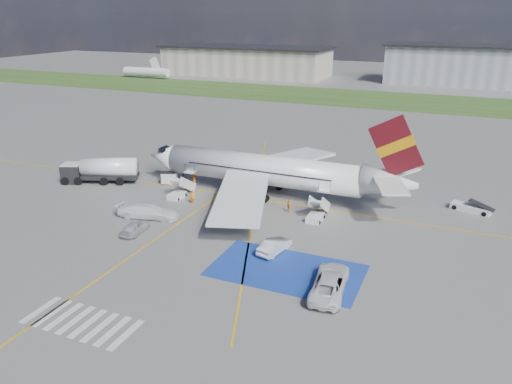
{
  "coord_description": "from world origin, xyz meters",
  "views": [
    {
      "loc": [
        23.69,
        -42.83,
        22.76
      ],
      "look_at": [
        2.77,
        5.62,
        3.5
      ],
      "focal_mm": 35.0,
      "sensor_mm": 36.0,
      "label": 1
    }
  ],
  "objects_px": {
    "airliner": "(273,171)",
    "belt_loader": "(471,208)",
    "gpu_cart": "(169,179)",
    "car_silver_b": "(274,246)",
    "fuel_tanker": "(101,172)",
    "car_silver_a": "(135,227)",
    "van_white_a": "(330,279)",
    "van_white_b": "(148,209)"
  },
  "relations": [
    {
      "from": "belt_loader",
      "to": "car_silver_a",
      "type": "distance_m",
      "value": 39.5
    },
    {
      "from": "airliner",
      "to": "van_white_b",
      "type": "xyz_separation_m",
      "value": [
        -10.63,
        -12.58,
        -2.31
      ]
    },
    {
      "from": "airliner",
      "to": "van_white_a",
      "type": "bearing_deg",
      "value": -56.54
    },
    {
      "from": "car_silver_a",
      "to": "car_silver_b",
      "type": "relative_size",
      "value": 0.93
    },
    {
      "from": "gpu_cart",
      "to": "van_white_a",
      "type": "distance_m",
      "value": 33.6
    },
    {
      "from": "car_silver_a",
      "to": "van_white_b",
      "type": "height_order",
      "value": "van_white_b"
    },
    {
      "from": "car_silver_b",
      "to": "van_white_a",
      "type": "height_order",
      "value": "van_white_a"
    },
    {
      "from": "gpu_cart",
      "to": "car_silver_b",
      "type": "bearing_deg",
      "value": -52.22
    },
    {
      "from": "airliner",
      "to": "fuel_tanker",
      "type": "bearing_deg",
      "value": -169.48
    },
    {
      "from": "car_silver_a",
      "to": "car_silver_b",
      "type": "xyz_separation_m",
      "value": [
        15.5,
        1.76,
        0.03
      ]
    },
    {
      "from": "airliner",
      "to": "belt_loader",
      "type": "relative_size",
      "value": 7.22
    },
    {
      "from": "car_silver_a",
      "to": "car_silver_b",
      "type": "height_order",
      "value": "car_silver_b"
    },
    {
      "from": "fuel_tanker",
      "to": "car_silver_b",
      "type": "distance_m",
      "value": 32.04
    },
    {
      "from": "airliner",
      "to": "car_silver_a",
      "type": "distance_m",
      "value": 19.41
    },
    {
      "from": "belt_loader",
      "to": "van_white_b",
      "type": "bearing_deg",
      "value": -138.06
    },
    {
      "from": "fuel_tanker",
      "to": "van_white_a",
      "type": "distance_m",
      "value": 40.31
    },
    {
      "from": "car_silver_b",
      "to": "car_silver_a",
      "type": "bearing_deg",
      "value": 18.53
    },
    {
      "from": "belt_loader",
      "to": "fuel_tanker",
      "type": "bearing_deg",
      "value": -153.78
    },
    {
      "from": "belt_loader",
      "to": "van_white_b",
      "type": "distance_m",
      "value": 38.54
    },
    {
      "from": "airliner",
      "to": "fuel_tanker",
      "type": "height_order",
      "value": "airliner"
    },
    {
      "from": "van_white_a",
      "to": "van_white_b",
      "type": "distance_m",
      "value": 24.87
    },
    {
      "from": "airliner",
      "to": "van_white_b",
      "type": "bearing_deg",
      "value": -130.21
    },
    {
      "from": "airliner",
      "to": "car_silver_b",
      "type": "height_order",
      "value": "airliner"
    },
    {
      "from": "fuel_tanker",
      "to": "van_white_b",
      "type": "height_order",
      "value": "fuel_tanker"
    },
    {
      "from": "car_silver_b",
      "to": "van_white_a",
      "type": "xyz_separation_m",
      "value": [
        7.01,
        -4.86,
        0.38
      ]
    },
    {
      "from": "gpu_cart",
      "to": "van_white_b",
      "type": "bearing_deg",
      "value": -88.42
    },
    {
      "from": "car_silver_a",
      "to": "car_silver_b",
      "type": "bearing_deg",
      "value": -176.44
    },
    {
      "from": "van_white_a",
      "to": "van_white_b",
      "type": "relative_size",
      "value": 1.06
    },
    {
      "from": "airliner",
      "to": "fuel_tanker",
      "type": "distance_m",
      "value": 24.59
    },
    {
      "from": "fuel_tanker",
      "to": "van_white_b",
      "type": "xyz_separation_m",
      "value": [
        13.47,
        -8.1,
        -0.41
      ]
    },
    {
      "from": "car_silver_a",
      "to": "van_white_a",
      "type": "xyz_separation_m",
      "value": [
        22.51,
        -3.1,
        0.41
      ]
    },
    {
      "from": "car_silver_b",
      "to": "van_white_b",
      "type": "distance_m",
      "value": 16.95
    },
    {
      "from": "belt_loader",
      "to": "van_white_a",
      "type": "distance_m",
      "value": 26.65
    },
    {
      "from": "belt_loader",
      "to": "car_silver_b",
      "type": "bearing_deg",
      "value": -116.7
    },
    {
      "from": "airliner",
      "to": "gpu_cart",
      "type": "relative_size",
      "value": 15.55
    },
    {
      "from": "belt_loader",
      "to": "car_silver_a",
      "type": "relative_size",
      "value": 1.25
    },
    {
      "from": "fuel_tanker",
      "to": "car_silver_b",
      "type": "xyz_separation_m",
      "value": [
        30.24,
        -10.55,
        -0.77
      ]
    },
    {
      "from": "gpu_cart",
      "to": "car_silver_a",
      "type": "height_order",
      "value": "gpu_cart"
    },
    {
      "from": "airliner",
      "to": "gpu_cart",
      "type": "xyz_separation_m",
      "value": [
        -14.89,
        -1.36,
        -2.62
      ]
    },
    {
      "from": "car_silver_a",
      "to": "belt_loader",
      "type": "bearing_deg",
      "value": -150.33
    },
    {
      "from": "car_silver_b",
      "to": "van_white_a",
      "type": "distance_m",
      "value": 8.53
    },
    {
      "from": "airliner",
      "to": "car_silver_a",
      "type": "bearing_deg",
      "value": -119.18
    }
  ]
}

